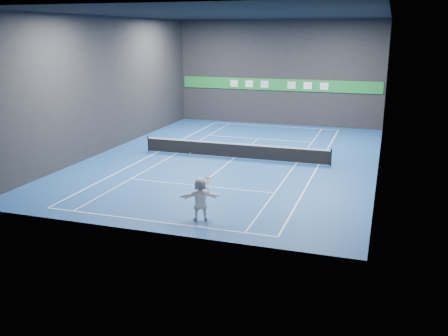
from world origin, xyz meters
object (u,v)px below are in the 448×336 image
(player, at_px, (200,199))
(tennis_racket, at_px, (207,182))
(tennis_net, at_px, (234,150))
(tennis_ball, at_px, (190,154))

(player, relative_size, tennis_racket, 2.53)
(tennis_net, bearing_deg, player, -80.50)
(player, height_order, tennis_ball, tennis_ball)
(player, distance_m, tennis_racket, 0.86)
(player, height_order, tennis_racket, tennis_racket)
(tennis_net, distance_m, tennis_racket, 11.30)
(tennis_ball, xyz_separation_m, tennis_net, (-1.40, 11.02, -2.41))
(player, bearing_deg, tennis_ball, -29.57)
(player, relative_size, tennis_ball, 26.24)
(tennis_ball, bearing_deg, player, -5.43)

